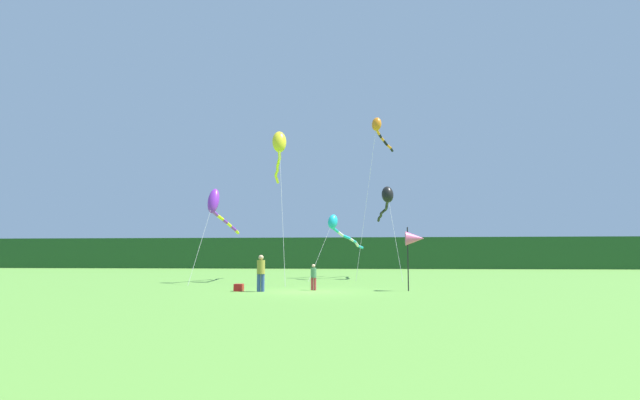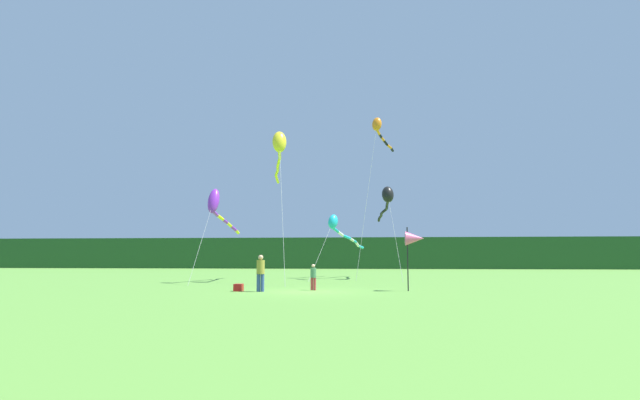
% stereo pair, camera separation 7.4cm
% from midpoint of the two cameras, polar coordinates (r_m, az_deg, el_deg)
% --- Properties ---
extents(ground_plane, '(120.00, 120.00, 0.00)m').
position_cam_midpoint_polar(ground_plane, '(24.42, -1.47, -10.23)').
color(ground_plane, '#5B9338').
extents(distant_treeline, '(108.00, 3.00, 4.15)m').
position_cam_midpoint_polar(distant_treeline, '(69.25, 3.10, -5.96)').
color(distant_treeline, '#234C23').
rests_on(distant_treeline, ground).
extents(person_adult, '(0.38, 0.38, 1.73)m').
position_cam_midpoint_polar(person_adult, '(24.50, -6.74, -7.92)').
color(person_adult, '#334C8C').
rests_on(person_adult, ground).
extents(person_child, '(0.28, 0.28, 1.28)m').
position_cam_midpoint_polar(person_child, '(25.37, -0.81, -8.48)').
color(person_child, '#B23338').
rests_on(person_child, ground).
extents(cooler_box, '(0.40, 0.43, 0.35)m').
position_cam_midpoint_polar(cooler_box, '(24.98, -9.18, -9.67)').
color(cooler_box, red).
rests_on(cooler_box, ground).
extents(banner_flag_pole, '(0.90, 0.70, 3.08)m').
position_cam_midpoint_polar(banner_flag_pole, '(25.22, 10.48, -4.31)').
color(banner_flag_pole, black).
rests_on(banner_flag_pole, ground).
extents(kite_black, '(1.50, 8.04, 6.90)m').
position_cam_midpoint_polar(kite_black, '(37.92, 7.44, 0.27)').
color(kite_black, '#B2B2B2').
rests_on(kite_black, ground).
extents(kite_orange, '(3.10, 7.83, 12.49)m').
position_cam_midpoint_polar(kite_orange, '(40.63, 6.53, 7.92)').
color(kite_orange, '#B2B2B2').
rests_on(kite_orange, ground).
extents(kite_cyan, '(3.57, 9.03, 4.85)m').
position_cam_midpoint_polar(kite_cyan, '(37.91, 1.98, -3.07)').
color(kite_cyan, '#B2B2B2').
rests_on(kite_cyan, ground).
extents(kite_yellow, '(2.51, 10.65, 10.00)m').
position_cam_midpoint_polar(kite_yellow, '(34.25, -4.68, 5.93)').
color(kite_yellow, '#B2B2B2').
rests_on(kite_yellow, ground).
extents(kite_purple, '(0.87, 8.21, 6.06)m').
position_cam_midpoint_polar(kite_purple, '(33.34, -11.60, -0.65)').
color(kite_purple, '#B2B2B2').
rests_on(kite_purple, ground).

